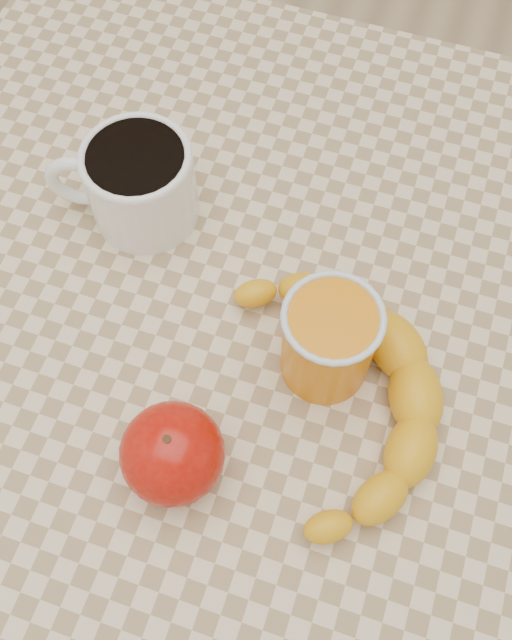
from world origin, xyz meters
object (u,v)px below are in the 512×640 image
(coffee_mug, at_px, (138,182))
(banana, at_px, (342,394))
(table, at_px, (256,367))
(apple, at_px, (172,453))
(orange_juice_glass, at_px, (328,341))

(coffee_mug, distance_m, banana, 0.26)
(table, height_order, coffee_mug, coffee_mug)
(banana, bearing_deg, table, 130.31)
(table, distance_m, banana, 0.15)
(table, relative_size, banana, 2.42)
(table, xyz_separation_m, apple, (-0.02, -0.14, 0.12))
(apple, bearing_deg, table, 80.93)
(coffee_mug, relative_size, banana, 0.45)
(orange_juice_glass, relative_size, apple, 1.14)
(coffee_mug, bearing_deg, table, -31.25)
(apple, xyz_separation_m, banana, (0.11, 0.09, -0.02))
(coffee_mug, height_order, orange_juice_glass, orange_juice_glass)
(coffee_mug, bearing_deg, apple, -61.54)
(table, relative_size, orange_juice_glass, 8.57)
(orange_juice_glass, bearing_deg, coffee_mug, 154.57)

